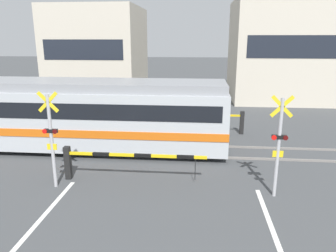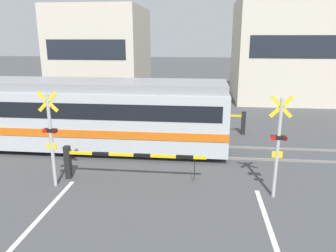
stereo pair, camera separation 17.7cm
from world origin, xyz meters
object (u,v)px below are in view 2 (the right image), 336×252
(commuter_train, at_px, (64,112))
(crossing_barrier_near, at_px, (106,158))
(crossing_barrier_far, at_px, (216,118))
(crossing_signal_left, at_px, (51,135))
(crossing_signal_right, at_px, (278,143))
(pedestrian, at_px, (165,104))

(commuter_train, xyz_separation_m, crossing_barrier_near, (2.83, -3.23, -0.84))
(commuter_train, bearing_deg, crossing_barrier_far, 23.63)
(crossing_barrier_far, xyz_separation_m, crossing_signal_left, (-5.59, -6.88, 0.99))
(crossing_signal_left, relative_size, crossing_signal_right, 1.00)
(crossing_barrier_near, height_order, crossing_signal_left, crossing_signal_left)
(commuter_train, bearing_deg, crossing_barrier_near, -48.80)
(crossing_barrier_near, bearing_deg, crossing_signal_right, -6.66)
(commuter_train, height_order, crossing_barrier_far, commuter_train)
(pedestrian, bearing_deg, crossing_barrier_far, -44.26)
(crossing_barrier_near, distance_m, crossing_signal_right, 5.72)
(crossing_barrier_far, height_order, pedestrian, pedestrian)
(commuter_train, bearing_deg, crossing_signal_right, -24.76)
(crossing_signal_right, xyz_separation_m, pedestrian, (-4.60, 9.81, -0.88))
(crossing_signal_right, bearing_deg, commuter_train, 155.24)
(crossing_barrier_far, xyz_separation_m, crossing_signal_right, (1.59, -6.88, 0.99))
(crossing_barrier_near, bearing_deg, pedestrian, 83.81)
(commuter_train, height_order, crossing_barrier_near, commuter_train)
(crossing_barrier_far, distance_m, pedestrian, 4.21)
(commuter_train, relative_size, crossing_signal_left, 4.44)
(crossing_barrier_far, bearing_deg, crossing_signal_right, -77.01)
(commuter_train, xyz_separation_m, pedestrian, (3.82, 5.93, -0.74))
(crossing_signal_right, bearing_deg, crossing_barrier_far, 102.99)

